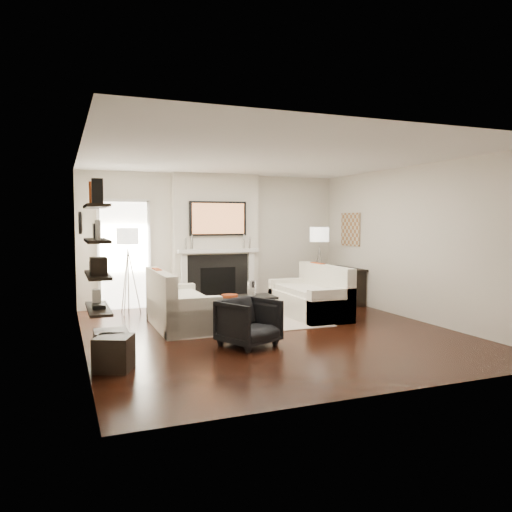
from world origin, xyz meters
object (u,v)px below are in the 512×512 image
object	(u,v)px
loveseat_left_base	(181,314)
coffee_table	(243,298)
armchair	(249,320)
lamp_left_shade	(128,236)
loveseat_right_base	(309,305)
ottoman_near	(111,347)
lamp_right_shade	(319,234)

from	to	relation	value
loveseat_left_base	coffee_table	size ratio (longest dim) A/B	1.64
coffee_table	armchair	bearing A→B (deg)	-107.60
armchair	lamp_left_shade	size ratio (longest dim) A/B	1.79
coffee_table	lamp_left_shade	distance (m)	2.49
loveseat_right_base	lamp_left_shade	bearing A→B (deg)	154.31
loveseat_right_base	ottoman_near	bearing A→B (deg)	-153.68
lamp_left_shade	lamp_right_shade	bearing A→B (deg)	-3.40
armchair	ottoman_near	distance (m)	1.87
armchair	lamp_right_shade	world-z (taller)	lamp_right_shade
coffee_table	loveseat_left_base	bearing A→B (deg)	-173.87
coffee_table	lamp_right_shade	xyz separation A→B (m)	(2.13, 1.17, 1.05)
loveseat_right_base	lamp_right_shade	size ratio (longest dim) A/B	4.50
coffee_table	lamp_right_shade	size ratio (longest dim) A/B	2.75
lamp_left_shade	coffee_table	bearing A→B (deg)	-38.32
coffee_table	ottoman_near	distance (m)	3.04
loveseat_left_base	loveseat_right_base	xyz separation A→B (m)	(2.38, 0.07, 0.00)
lamp_right_shade	coffee_table	bearing A→B (deg)	-151.20
loveseat_right_base	lamp_left_shade	distance (m)	3.58
coffee_table	armchair	size ratio (longest dim) A/B	1.54
coffee_table	ottoman_near	xyz separation A→B (m)	(-2.39, -1.86, -0.20)
coffee_table	loveseat_right_base	bearing A→B (deg)	-2.47
armchair	lamp_right_shade	size ratio (longest dim) A/B	1.79
loveseat_right_base	lamp_right_shade	world-z (taller)	lamp_right_shade
loveseat_left_base	armchair	bearing A→B (deg)	-69.25
lamp_left_shade	loveseat_left_base	bearing A→B (deg)	-66.95
armchair	ottoman_near	size ratio (longest dim) A/B	1.79
lamp_left_shade	lamp_right_shade	xyz separation A→B (m)	(3.90, -0.23, 0.00)
lamp_right_shade	armchair	bearing A→B (deg)	-133.02
coffee_table	armchair	xyz separation A→B (m)	(-0.53, -1.68, -0.04)
loveseat_left_base	armchair	world-z (taller)	armchair
loveseat_right_base	ottoman_near	distance (m)	4.07
loveseat_left_base	ottoman_near	size ratio (longest dim) A/B	4.50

